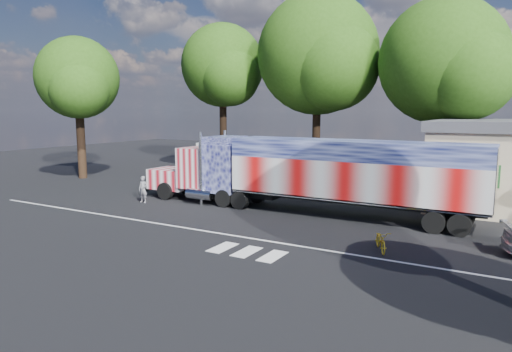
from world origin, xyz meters
The scene contains 10 objects.
ground centered at (0.00, 0.00, 0.00)m, with size 100.00×100.00×0.00m, color black.
lane_markings centered at (1.71, -3.77, 0.01)m, with size 30.00×2.67×0.01m.
semi_truck centered at (3.24, 3.24, 2.32)m, with size 21.10×3.33×4.50m.
coach_bus centered at (-2.70, 9.34, 1.69)m, with size 11.24×2.62×3.27m.
woman centered at (-6.91, 0.70, 0.84)m, with size 0.61×0.40×1.69m, color slate.
bicycle centered at (8.78, -1.93, 0.44)m, with size 0.59×1.68×0.88m, color gold.
tree_nw_a centered at (-11.99, 17.64, 10.06)m, with size 8.50×8.10×14.19m.
tree_w_a centered at (-18.78, 5.95, 8.40)m, with size 7.14×6.80×11.87m.
tree_n_mid centered at (-1.90, 17.39, 10.53)m, with size 10.98×10.45×15.83m.
tree_ne_a centered at (8.49, 15.84, 9.28)m, with size 9.63×9.17×13.92m.
Camera 1 is at (13.33, -20.43, 5.81)m, focal length 32.00 mm.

